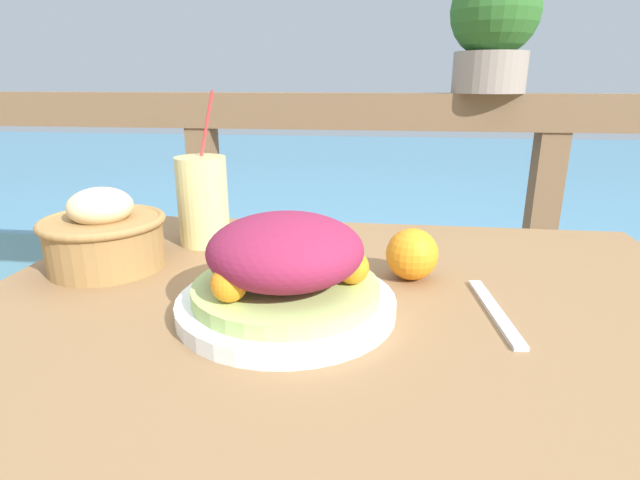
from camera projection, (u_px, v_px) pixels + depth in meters
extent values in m
cube|color=olive|center=(347.00, 310.00, 0.65)|extent=(0.96, 0.70, 0.04)
cube|color=olive|center=(162.00, 401.00, 1.09)|extent=(0.06, 0.06, 0.73)
cube|color=olive|center=(567.00, 435.00, 0.99)|extent=(0.06, 0.06, 0.73)
cube|color=brown|center=(370.00, 111.00, 1.28)|extent=(2.80, 0.08, 0.09)
cube|color=brown|center=(212.00, 283.00, 1.49)|extent=(0.07, 0.07, 0.92)
cube|color=brown|center=(530.00, 300.00, 1.38)|extent=(0.07, 0.07, 0.92)
cube|color=teal|center=(378.00, 192.00, 3.87)|extent=(12.00, 4.00, 0.42)
cylinder|color=white|center=(287.00, 304.00, 0.60)|extent=(0.26, 0.26, 0.02)
cylinder|color=#A8C66B|center=(286.00, 289.00, 0.59)|extent=(0.22, 0.22, 0.02)
ellipsoid|color=maroon|center=(285.00, 250.00, 0.58)|extent=(0.18, 0.18, 0.08)
sphere|color=orange|center=(352.00, 267.00, 0.58)|extent=(0.04, 0.04, 0.04)
sphere|color=orange|center=(279.00, 246.00, 0.65)|extent=(0.04, 0.04, 0.04)
sphere|color=orange|center=(229.00, 284.00, 0.53)|extent=(0.04, 0.04, 0.04)
cylinder|color=#DBCC7F|center=(203.00, 201.00, 0.83)|extent=(0.08, 0.08, 0.15)
cylinder|color=red|center=(201.00, 158.00, 0.82)|extent=(0.06, 0.02, 0.22)
cylinder|color=olive|center=(105.00, 243.00, 0.73)|extent=(0.16, 0.16, 0.07)
torus|color=olive|center=(102.00, 221.00, 0.72)|extent=(0.18, 0.18, 0.01)
ellipsoid|color=beige|center=(100.00, 207.00, 0.72)|extent=(0.09, 0.09, 0.05)
cylinder|color=gray|center=(489.00, 73.00, 1.22)|extent=(0.18, 0.18, 0.10)
sphere|color=#285B23|center=(495.00, 11.00, 1.17)|extent=(0.21, 0.21, 0.21)
cube|color=silver|center=(495.00, 311.00, 0.60)|extent=(0.03, 0.18, 0.00)
sphere|color=orange|center=(412.00, 254.00, 0.69)|extent=(0.07, 0.07, 0.07)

